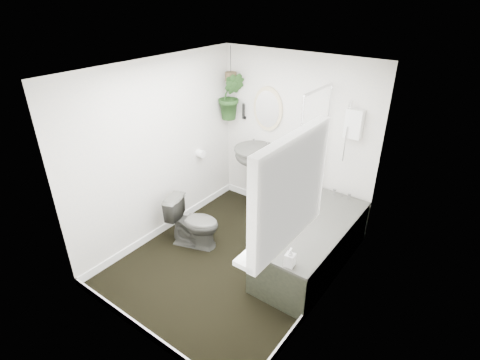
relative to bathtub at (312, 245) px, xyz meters
The scene contains 22 objects.
floor 0.99m from the bathtub, 147.99° to the right, with size 2.30×2.80×0.02m, color black.
ceiling 2.23m from the bathtub, 147.99° to the right, with size 2.30×2.80×0.02m, color white.
wall_back 1.49m from the bathtub, 131.32° to the left, with size 2.30×0.02×2.30m, color beige.
wall_front 2.24m from the bathtub, 112.73° to the right, with size 2.30×0.02×2.30m, color beige.
wall_left 2.20m from the bathtub, 165.69° to the right, with size 0.02×2.80×2.30m, color beige.
wall_right 1.06m from the bathtub, 54.25° to the right, with size 0.02×2.80×2.30m, color beige.
skirting 0.97m from the bathtub, 147.99° to the right, with size 2.30×2.80×0.10m, color white.
bathtub is the anchor object (origin of this frame).
bath_screen 1.15m from the bathtub, 123.96° to the left, with size 0.04×0.72×1.40m, color silver, non-canonical shape.
shower_box 1.51m from the bathtub, 90.00° to the left, with size 0.20×0.10×0.35m, color white.
oval_mirror 1.93m from the bathtub, 144.78° to the left, with size 0.46×0.03×0.62m, color #C8B68D.
wall_sconce 2.15m from the bathtub, 152.22° to the left, with size 0.04×0.04×0.22m, color black.
toilet_roll_holder 2.01m from the bathtub, behind, with size 0.11×0.11×0.11m, color white.
window_recess 1.84m from the bathtub, 76.41° to the right, with size 0.08×1.00×0.90m, color white.
window_sill 1.54m from the bathtub, 79.61° to the right, with size 0.18×1.00×0.04m, color white.
window_blinds 1.83m from the bathtub, 78.46° to the right, with size 0.01×0.86×0.76m, color white.
toilet 1.50m from the bathtub, 159.25° to the right, with size 0.37×0.66×0.67m, color #41423C.
pedestal_sink 1.39m from the bathtub, 154.04° to the left, with size 0.60×0.51×1.02m, color #41423C, non-canonical shape.
sill_plant 1.71m from the bathtub, 82.63° to the right, with size 0.22×0.19×0.24m, color black.
hanging_plant 2.34m from the bathtub, 157.04° to the left, with size 0.37×0.30×0.67m, color black.
soap_bottle 0.89m from the bathtub, 80.95° to the right, with size 0.09×0.09×0.20m, color black.
hanging_pot 2.50m from the bathtub, 157.04° to the left, with size 0.16×0.16×0.12m, color #473924.
Camera 1 is at (2.23, -2.87, 3.01)m, focal length 28.00 mm.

